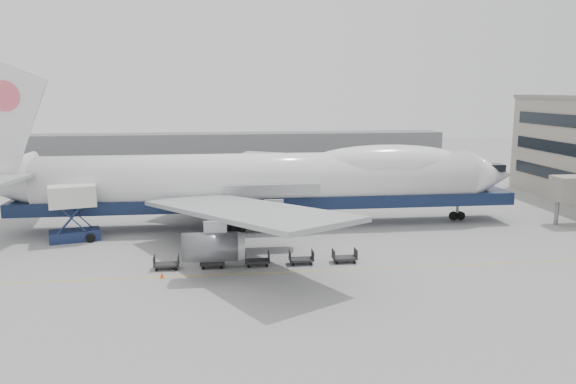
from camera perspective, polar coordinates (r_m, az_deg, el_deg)
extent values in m
plane|color=gray|center=(57.21, -1.73, -6.28)|extent=(260.00, 260.00, 0.00)
cube|color=gold|center=(51.52, -1.09, -8.17)|extent=(60.00, 0.15, 0.01)
cylinder|color=slate|center=(76.35, 25.62, -1.92)|extent=(0.50, 0.50, 3.00)
cube|color=slate|center=(125.34, -9.39, 4.30)|extent=(110.00, 8.00, 7.00)
cylinder|color=white|center=(67.62, -2.73, 1.25)|extent=(52.00, 6.40, 6.40)
cube|color=#0F1B39|center=(68.16, -1.87, -0.85)|extent=(60.00, 5.76, 1.50)
cone|color=white|center=(75.58, 19.77, 1.61)|extent=(6.00, 6.40, 6.40)
ellipsoid|color=white|center=(70.30, 10.06, 2.90)|extent=(20.67, 5.78, 4.56)
cube|color=white|center=(70.80, -27.06, 6.66)|extent=(10.52, 0.50, 13.56)
cylinder|color=#F05D71|center=(70.56, -26.84, 8.70)|extent=(3.40, 0.30, 3.40)
cube|color=#9EA0A3|center=(53.54, -4.73, -1.84)|extent=(20.35, 26.74, 2.26)
cube|color=#9EA0A3|center=(81.67, -5.61, 2.36)|extent=(20.35, 26.74, 2.26)
cylinder|color=#595B60|center=(86.64, -7.66, 1.30)|extent=(4.80, 2.60, 2.60)
cylinder|color=#595B60|center=(77.92, -3.29, 0.37)|extent=(4.80, 2.60, 2.60)
cylinder|color=#595B60|center=(58.39, -1.93, -3.00)|extent=(4.80, 2.60, 2.60)
cylinder|color=#595B60|center=(49.45, -7.94, -5.56)|extent=(4.80, 2.60, 2.60)
cylinder|color=slate|center=(74.63, 16.82, -1.80)|extent=(0.36, 0.36, 2.50)
cylinder|color=black|center=(74.78, 16.79, -2.32)|extent=(1.10, 0.45, 1.10)
cylinder|color=slate|center=(65.39, -5.11, -3.07)|extent=(0.36, 0.36, 2.50)
cylinder|color=black|center=(65.55, -5.10, -3.66)|extent=(1.10, 0.45, 1.10)
cylinder|color=slate|center=(71.23, -5.29, -1.96)|extent=(0.36, 0.36, 2.50)
cylinder|color=black|center=(71.39, -5.28, -2.51)|extent=(1.10, 0.45, 1.10)
cube|color=#19254C|center=(66.27, -20.82, -4.13)|extent=(5.75, 3.81, 1.16)
cube|color=silver|center=(65.35, -21.07, -0.37)|extent=(5.40, 3.91, 2.32)
cube|color=#19254C|center=(64.67, -21.19, -2.48)|extent=(3.66, 1.09, 4.15)
cube|color=#19254C|center=(66.87, -20.72, -2.04)|extent=(3.66, 1.09, 4.15)
cube|color=slate|center=(66.97, -20.73, -0.11)|extent=(2.77, 1.88, 0.15)
cylinder|color=black|center=(65.78, -22.64, -4.45)|extent=(0.95, 0.37, 0.95)
cylinder|color=black|center=(67.75, -22.18, -4.01)|extent=(0.95, 0.37, 0.95)
cylinder|color=black|center=(64.87, -19.40, -4.44)|extent=(0.95, 0.37, 0.95)
cylinder|color=black|center=(66.86, -19.03, -3.99)|extent=(0.95, 0.37, 0.95)
cone|color=#FF540D|center=(51.26, -12.70, -8.21)|extent=(0.35, 0.35, 0.55)
cube|color=#FF540D|center=(51.34, -12.68, -8.49)|extent=(0.37, 0.37, 0.03)
cube|color=#2D2D30|center=(53.49, -12.24, -7.21)|extent=(2.30, 1.35, 0.18)
cube|color=#2D2D30|center=(53.49, -13.44, -6.81)|extent=(0.08, 1.35, 0.90)
cube|color=#2D2D30|center=(53.29, -11.07, -6.78)|extent=(0.08, 1.35, 0.90)
cylinder|color=black|center=(53.15, -13.20, -7.70)|extent=(0.30, 0.12, 0.30)
cylinder|color=black|center=(54.19, -13.08, -7.35)|extent=(0.30, 0.12, 0.30)
cylinder|color=black|center=(52.99, -11.36, -7.68)|extent=(0.30, 0.12, 0.30)
cylinder|color=black|center=(54.04, -11.27, -7.33)|extent=(0.30, 0.12, 0.30)
cube|color=#2D2D30|center=(53.27, -7.70, -7.14)|extent=(2.30, 1.35, 0.18)
cube|color=#2D2D30|center=(53.18, -8.90, -6.75)|extent=(0.08, 1.35, 0.90)
cube|color=#2D2D30|center=(53.15, -6.51, -6.70)|extent=(0.08, 1.35, 0.90)
cylinder|color=black|center=(52.86, -8.62, -7.64)|extent=(0.30, 0.12, 0.30)
cylinder|color=black|center=(53.90, -8.60, -7.28)|extent=(0.30, 0.12, 0.30)
cylinder|color=black|center=(52.83, -6.76, -7.60)|extent=(0.30, 0.12, 0.30)
cylinder|color=black|center=(53.88, -6.77, -7.25)|extent=(0.30, 0.12, 0.30)
cube|color=#2D2D30|center=(53.38, -3.14, -7.02)|extent=(2.30, 1.35, 0.18)
cube|color=#2D2D30|center=(53.20, -4.34, -6.64)|extent=(0.08, 1.35, 0.90)
cube|color=#2D2D30|center=(53.34, -1.96, -6.57)|extent=(0.08, 1.35, 0.90)
cylinder|color=black|center=(52.90, -4.02, -7.53)|extent=(0.30, 0.12, 0.30)
cylinder|color=black|center=(53.94, -4.09, -7.18)|extent=(0.30, 0.12, 0.30)
cylinder|color=black|center=(53.01, -2.17, -7.48)|extent=(0.30, 0.12, 0.30)
cylinder|color=black|center=(54.05, -2.28, -7.12)|extent=(0.30, 0.12, 0.30)
cube|color=#2D2D30|center=(53.82, 1.36, -6.86)|extent=(2.30, 1.35, 0.18)
cube|color=#2D2D30|center=(53.55, 0.19, -6.50)|extent=(0.08, 1.35, 0.90)
cube|color=#2D2D30|center=(53.87, 2.53, -6.41)|extent=(0.08, 1.35, 0.90)
cylinder|color=black|center=(53.27, 0.54, -7.38)|extent=(0.30, 0.12, 0.30)
cylinder|color=black|center=(54.31, 0.38, -7.03)|extent=(0.30, 0.12, 0.30)
cylinder|color=black|center=(53.52, 2.36, -7.30)|extent=(0.30, 0.12, 0.30)
cylinder|color=black|center=(54.55, 2.16, -6.96)|extent=(0.30, 0.12, 0.30)
cube|color=#2D2D30|center=(54.58, 5.76, -6.67)|extent=(2.30, 1.35, 0.18)
cube|color=#2D2D30|center=(54.23, 4.63, -6.32)|extent=(0.08, 1.35, 0.90)
cube|color=#2D2D30|center=(54.71, 6.90, -6.21)|extent=(0.08, 1.35, 0.90)
cylinder|color=black|center=(53.97, 5.00, -7.18)|extent=(0.30, 0.12, 0.30)
cylinder|color=black|center=(55.00, 4.76, -6.84)|extent=(0.30, 0.12, 0.30)
cylinder|color=black|center=(54.35, 6.77, -7.09)|extent=(0.30, 0.12, 0.30)
cylinder|color=black|center=(55.37, 6.49, -6.76)|extent=(0.30, 0.12, 0.30)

